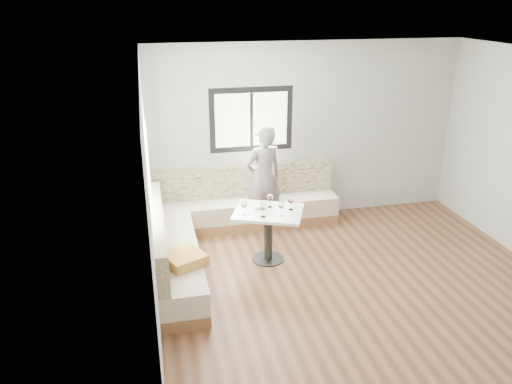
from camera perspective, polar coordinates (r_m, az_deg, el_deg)
The scene contains 10 objects.
room at distance 5.82m, azimuth 12.46°, elevation 0.85°, with size 5.01×5.01×2.81m.
banquette at distance 7.21m, azimuth -4.43°, elevation -3.86°, with size 2.90×2.80×0.95m.
table at distance 6.75m, azimuth 1.40°, elevation -3.60°, with size 1.10×0.99×0.74m.
person at distance 7.57m, azimuth 0.88°, elevation 1.53°, with size 0.61×0.40×1.66m, color slate.
olive_ramekin at distance 6.73m, azimuth 0.17°, elevation -1.77°, with size 0.09×0.09×0.04m.
wine_glass_a at distance 6.51m, azimuth -1.36°, elevation -1.44°, with size 0.09×0.09×0.20m.
wine_glass_b at distance 6.44m, azimuth 0.85°, elevation -1.72°, with size 0.09×0.09×0.20m.
wine_glass_c at distance 6.50m, azimuth 2.91°, elevation -1.53°, with size 0.09×0.09×0.20m.
wine_glass_d at distance 6.74m, azimuth 1.60°, elevation -0.65°, with size 0.09×0.09×0.20m.
wine_glass_e at distance 6.67m, azimuth 4.01°, elevation -0.93°, with size 0.09×0.09×0.20m.
Camera 1 is at (-2.46, -4.84, 3.42)m, focal length 35.00 mm.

